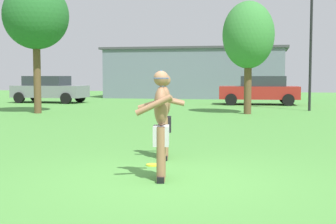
% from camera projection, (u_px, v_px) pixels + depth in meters
% --- Properties ---
extents(ground_plane, '(80.00, 80.00, 0.00)m').
position_uv_depth(ground_plane, '(170.00, 181.00, 7.30)').
color(ground_plane, '#4C8E3D').
extents(player_with_cap, '(0.67, 0.66, 1.69)m').
position_uv_depth(player_with_cap, '(161.00, 120.00, 7.30)').
color(player_with_cap, black).
rests_on(player_with_cap, ground_plane).
extents(player_in_black, '(0.65, 0.70, 1.63)m').
position_uv_depth(player_in_black, '(165.00, 115.00, 9.20)').
color(player_in_black, black).
rests_on(player_in_black, ground_plane).
extents(frisbee, '(0.25, 0.25, 0.03)m').
position_uv_depth(frisbee, '(153.00, 165.00, 8.51)').
color(frisbee, yellow).
rests_on(frisbee, ground_plane).
extents(car_red_near_post, '(4.41, 2.25, 1.58)m').
position_uv_depth(car_red_near_post, '(260.00, 90.00, 26.24)').
color(car_red_near_post, maroon).
rests_on(car_red_near_post, ground_plane).
extents(car_gray_far_end, '(4.39, 2.21, 1.58)m').
position_uv_depth(car_gray_far_end, '(49.00, 89.00, 28.16)').
color(car_gray_far_end, slate).
rests_on(car_gray_far_end, ground_plane).
extents(lamp_post, '(0.60, 0.24, 5.67)m').
position_uv_depth(lamp_post, '(311.00, 34.00, 21.47)').
color(lamp_post, black).
rests_on(lamp_post, ground_plane).
extents(outbuilding_behind_lot, '(13.05, 5.71, 3.59)m').
position_uv_depth(outbuilding_behind_lot, '(196.00, 73.00, 34.97)').
color(outbuilding_behind_lot, slate).
rests_on(outbuilding_behind_lot, ground_plane).
extents(tree_left_field, '(2.15, 2.15, 4.68)m').
position_uv_depth(tree_left_field, '(248.00, 36.00, 19.71)').
color(tree_left_field, brown).
rests_on(tree_left_field, ground_plane).
extents(tree_right_field, '(2.76, 2.76, 5.53)m').
position_uv_depth(tree_right_field, '(36.00, 17.00, 20.01)').
color(tree_right_field, brown).
rests_on(tree_right_field, ground_plane).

